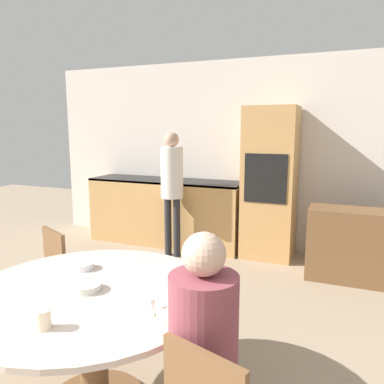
# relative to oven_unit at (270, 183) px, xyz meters

# --- Properties ---
(wall_back) EXTENTS (6.26, 0.05, 2.60)m
(wall_back) POSITION_rel_oven_unit_xyz_m (-0.34, 0.34, 0.33)
(wall_back) COLOR silver
(wall_back) RESTS_ON ground_plane
(kitchen_counter) EXTENTS (2.26, 0.60, 0.94)m
(kitchen_counter) POSITION_rel_oven_unit_xyz_m (-1.49, -0.01, -0.49)
(kitchen_counter) COLOR tan
(kitchen_counter) RESTS_ON ground_plane
(oven_unit) EXTENTS (0.65, 0.59, 1.94)m
(oven_unit) POSITION_rel_oven_unit_xyz_m (0.00, 0.00, 0.00)
(oven_unit) COLOR tan
(oven_unit) RESTS_ON ground_plane
(sideboard) EXTENTS (1.16, 0.45, 0.80)m
(sideboard) POSITION_rel_oven_unit_xyz_m (1.12, -0.45, -0.57)
(sideboard) COLOR brown
(sideboard) RESTS_ON ground_plane
(dining_table) EXTENTS (1.44, 1.44, 0.76)m
(dining_table) POSITION_rel_oven_unit_xyz_m (-0.41, -3.15, -0.42)
(dining_table) COLOR brown
(dining_table) RESTS_ON ground_plane
(chair_far_left) EXTENTS (0.53, 0.53, 0.87)m
(chair_far_left) POSITION_rel_oven_unit_xyz_m (-1.26, -2.65, -0.48)
(chair_far_left) COLOR brown
(chair_far_left) RESTS_ON ground_plane
(person_seated) EXTENTS (0.30, 0.36, 1.25)m
(person_seated) POSITION_rel_oven_unit_xyz_m (0.38, -3.42, -0.24)
(person_seated) COLOR #262628
(person_seated) RESTS_ON ground_plane
(person_standing) EXTENTS (0.29, 0.29, 1.62)m
(person_standing) POSITION_rel_oven_unit_xyz_m (-1.16, -0.49, 0.05)
(person_standing) COLOR #262628
(person_standing) RESTS_ON ground_plane
(cup) EXTENTS (0.07, 0.07, 0.09)m
(cup) POSITION_rel_oven_unit_xyz_m (-0.34, -3.57, -0.17)
(cup) COLOR beige
(cup) RESTS_ON dining_table
(bowl_near) EXTENTS (0.16, 0.16, 0.04)m
(bowl_near) POSITION_rel_oven_unit_xyz_m (-0.43, -3.16, -0.20)
(bowl_near) COLOR silver
(bowl_near) RESTS_ON dining_table
(bowl_centre) EXTENTS (0.14, 0.14, 0.04)m
(bowl_centre) POSITION_rel_oven_unit_xyz_m (-0.66, -2.90, -0.19)
(bowl_centre) COLOR silver
(bowl_centre) RESTS_ON dining_table
(bowl_far) EXTENTS (0.17, 0.17, 0.04)m
(bowl_far) POSITION_rel_oven_unit_xyz_m (0.19, -3.28, -0.19)
(bowl_far) COLOR beige
(bowl_far) RESTS_ON dining_table
(salt_shaker) EXTENTS (0.03, 0.03, 0.09)m
(salt_shaker) POSITION_rel_oven_unit_xyz_m (0.06, -3.27, -0.17)
(salt_shaker) COLOR white
(salt_shaker) RESTS_ON dining_table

